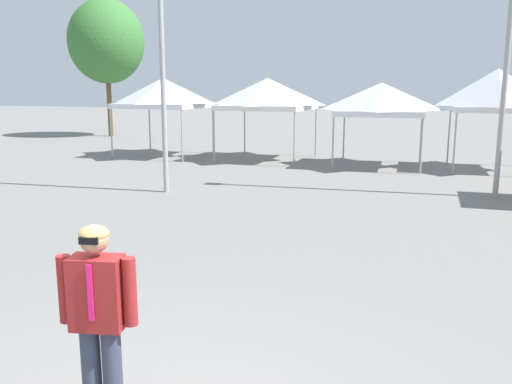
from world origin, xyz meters
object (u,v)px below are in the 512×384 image
Objects in this scene: canopy_tent_behind_left at (163,93)px; canopy_tent_behind_center at (267,94)px; person_foreground at (99,315)px; canopy_tent_right_of_center at (381,99)px; tree_behind_tents_left at (106,42)px; canopy_tent_far_left at (497,90)px.

canopy_tent_behind_left is 0.94× the size of canopy_tent_behind_center.
canopy_tent_behind_center is 2.03× the size of person_foreground.
tree_behind_tents_left reaches higher than canopy_tent_right_of_center.
canopy_tent_behind_center is 8.30m from canopy_tent_far_left.
tree_behind_tents_left is at bearing 157.27° from canopy_tent_far_left.
canopy_tent_behind_left reaches higher than canopy_tent_right_of_center.
canopy_tent_behind_left is 12.76m from canopy_tent_far_left.
person_foreground is at bearing -79.80° from canopy_tent_behind_center.
person_foreground is at bearing -59.31° from tree_behind_tents_left.
canopy_tent_behind_left is 0.43× the size of tree_behind_tents_left.
canopy_tent_behind_center reaches higher than canopy_tent_right_of_center.
tree_behind_tents_left is (-20.00, 8.38, 2.74)m from canopy_tent_far_left.
canopy_tent_behind_center is at bearing 100.20° from person_foreground.
tree_behind_tents_left is at bearing 146.40° from canopy_tent_behind_center.
canopy_tent_behind_center is 1.04× the size of canopy_tent_far_left.
canopy_tent_right_of_center is at bearing -4.66° from canopy_tent_behind_left.
canopy_tent_behind_center reaches higher than person_foreground.
person_foreground is 29.37m from tree_behind_tents_left.
person_foreground is (3.09, -17.17, -1.57)m from canopy_tent_behind_center.
canopy_tent_behind_center is at bearing 175.93° from canopy_tent_far_left.
canopy_tent_far_left is at bearing -4.07° from canopy_tent_behind_center.
canopy_tent_far_left reaches higher than canopy_tent_behind_center.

